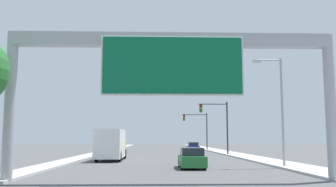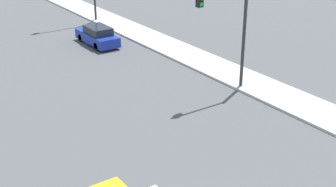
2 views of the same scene
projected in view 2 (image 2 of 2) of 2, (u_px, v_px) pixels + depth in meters
sidewalk_right at (150, 38)px, 38.85m from camera, size 3.00×120.00×0.15m
car_near_left at (97, 36)px, 37.27m from camera, size 1.76×4.58×1.52m
traffic_light_near_intersection at (231, 18)px, 26.89m from camera, size 3.86×0.32×6.96m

